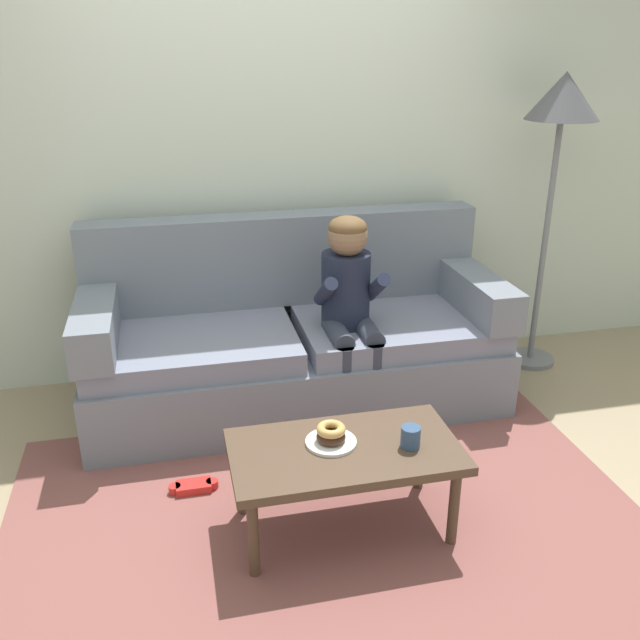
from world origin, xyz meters
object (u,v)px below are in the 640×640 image
couch (294,342)px  donut (331,437)px  person_child (350,299)px  toy_controller (194,488)px  mug (411,437)px  floor_lamp (561,119)px  coffee_table (345,457)px

couch → donut: bearing=-93.2°
person_child → toy_controller: 1.23m
mug → floor_lamp: floor_lamp is taller
donut → mug: mug is taller
person_child → floor_lamp: 1.61m
couch → toy_controller: couch is taller
coffee_table → donut: (-0.05, 0.04, 0.08)m
floor_lamp → toy_controller: bearing=-157.5°
couch → coffee_table: size_ratio=2.42×
coffee_table → floor_lamp: 2.37m
donut → toy_controller: (-0.56, 0.36, -0.41)m
couch → person_child: person_child is taller
coffee_table → person_child: (0.27, 0.95, 0.31)m
donut → floor_lamp: size_ratio=0.07×
person_child → floor_lamp: floor_lamp is taller
coffee_table → mug: (0.26, -0.05, 0.09)m
couch → donut: couch is taller
donut → floor_lamp: floor_lamp is taller
coffee_table → toy_controller: coffee_table is taller
couch → donut: size_ratio=18.88×
coffee_table → mug: size_ratio=10.39×
person_child → donut: (-0.32, -0.91, -0.23)m
donut → floor_lamp: bearing=37.7°
coffee_table → toy_controller: 0.80m
donut → toy_controller: bearing=147.6°
couch → toy_controller: size_ratio=10.02×
couch → donut: (-0.06, -1.13, 0.08)m
couch → mug: couch is taller
coffee_table → mug: mug is taller
person_child → donut: person_child is taller
coffee_table → floor_lamp: (1.59, 1.31, 1.16)m
toy_controller → coffee_table: bearing=-38.1°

